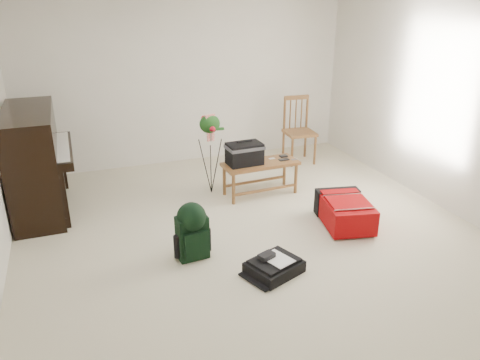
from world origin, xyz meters
name	(u,v)px	position (x,y,z in m)	size (l,w,h in m)	color
floor	(255,238)	(0.00, 0.00, 0.00)	(5.00, 5.50, 0.01)	beige
wall_back	(188,81)	(0.00, 2.75, 1.25)	(5.00, 0.04, 2.50)	white
wall_right	(455,108)	(2.50, 0.00, 1.25)	(0.04, 5.50, 2.50)	white
piano	(36,164)	(-2.19, 1.60, 0.60)	(0.71, 1.50, 1.25)	black
bench	(249,156)	(0.37, 1.12, 0.54)	(1.01, 0.44, 0.76)	brown
dining_chair	(299,131)	(1.57, 2.09, 0.49)	(0.47, 0.47, 1.01)	brown
red_suitcase	(343,209)	(1.09, 0.00, 0.17)	(0.64, 0.84, 0.32)	#B6070B
black_duffel	(274,266)	(-0.08, -0.68, 0.07)	(0.59, 0.54, 0.20)	black
green_backpack	(192,228)	(-0.74, -0.14, 0.33)	(0.32, 0.30, 0.60)	black
flower_stand	(210,154)	(-0.08, 1.37, 0.54)	(0.42, 0.42, 1.10)	black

